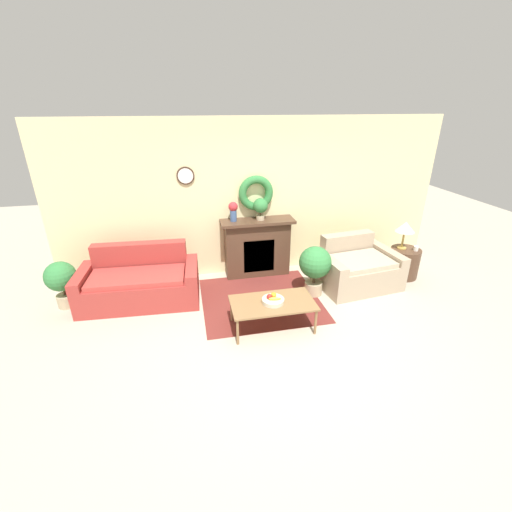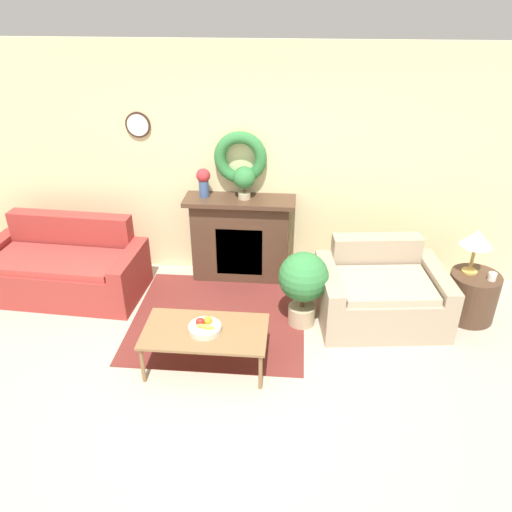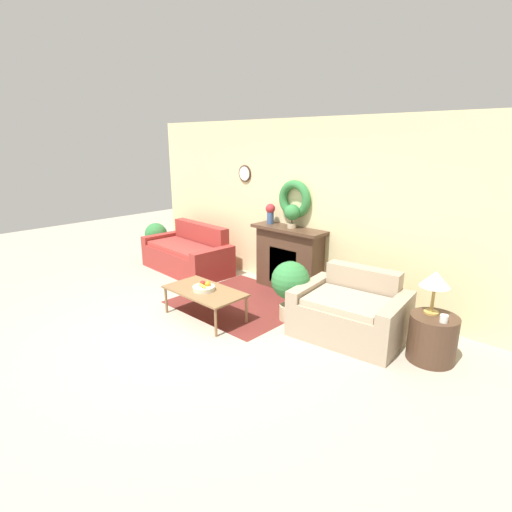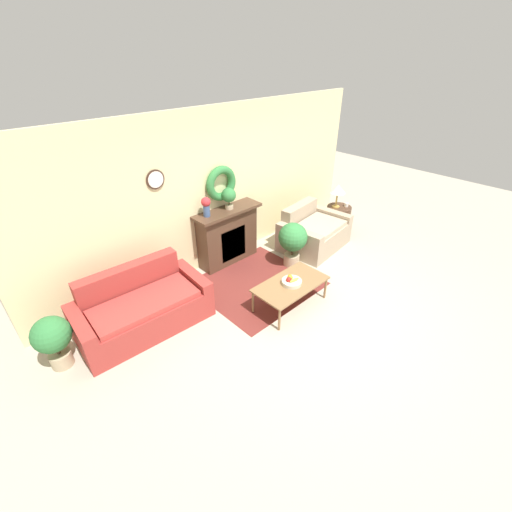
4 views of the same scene
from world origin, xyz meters
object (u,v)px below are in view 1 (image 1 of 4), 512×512
fireplace (257,247)px  coffee_table (273,304)px  table_lamp (405,228)px  couch_left (140,283)px  potted_plant_floor_by_couch (61,280)px  potted_plant_floor_by_loveseat (315,265)px  fruit_bowl (273,300)px  side_table_by_loveseat (404,263)px  potted_plant_on_mantel (260,207)px  vase_on_mantel_left (233,210)px  loveseat_right (356,268)px  mug (416,248)px

fireplace → coffee_table: size_ratio=1.12×
fireplace → table_lamp: (2.49, -0.59, 0.39)m
couch_left → table_lamp: size_ratio=3.75×
potted_plant_floor_by_couch → potted_plant_floor_by_loveseat: size_ratio=0.89×
fruit_bowl → potted_plant_floor_by_couch: potted_plant_floor_by_couch is taller
side_table_by_loveseat → potted_plant_on_mantel: size_ratio=1.41×
table_lamp → potted_plant_on_mantel: bearing=166.7°
potted_plant_floor_by_loveseat → fireplace: bearing=129.6°
fireplace → potted_plant_on_mantel: potted_plant_on_mantel is taller
potted_plant_floor_by_couch → potted_plant_floor_by_loveseat: (3.86, -0.44, 0.06)m
coffee_table → potted_plant_floor_by_couch: size_ratio=1.54×
coffee_table → side_table_by_loveseat: size_ratio=2.17×
fruit_bowl → table_lamp: table_lamp is taller
fireplace → vase_on_mantel_left: vase_on_mantel_left is taller
fireplace → couch_left: size_ratio=0.69×
fireplace → potted_plant_on_mantel: 0.75m
potted_plant_floor_by_loveseat → fruit_bowl: bearing=-139.5°
loveseat_right → vase_on_mantel_left: size_ratio=4.22×
couch_left → potted_plant_on_mantel: potted_plant_on_mantel is taller
vase_on_mantel_left → couch_left: bearing=-161.7°
couch_left → coffee_table: (1.85, -1.14, 0.07)m
side_table_by_loveseat → potted_plant_floor_by_loveseat: 1.84m
loveseat_right → fruit_bowl: 1.96m
fruit_bowl → potted_plant_on_mantel: potted_plant_on_mantel is taller
loveseat_right → potted_plant_on_mantel: size_ratio=3.74×
loveseat_right → side_table_by_loveseat: bearing=-1.5°
fireplace → potted_plant_floor_by_loveseat: fireplace is taller
coffee_table → potted_plant_floor_by_couch: potted_plant_floor_by_couch is taller
side_table_by_loveseat → potted_plant_on_mantel: (-2.50, 0.63, 1.01)m
vase_on_mantel_left → potted_plant_on_mantel: potted_plant_on_mantel is taller
coffee_table → potted_plant_floor_by_loveseat: potted_plant_floor_by_loveseat is taller
fireplace → potted_plant_floor_by_loveseat: size_ratio=1.54×
couch_left → table_lamp: table_lamp is taller
mug → potted_plant_floor_by_couch: potted_plant_floor_by_couch is taller
couch_left → table_lamp: 4.52m
fruit_bowl → potted_plant_on_mantel: bearing=83.3°
fireplace → coffee_table: fireplace is taller
coffee_table → vase_on_mantel_left: (-0.27, 1.66, 0.86)m
couch_left → mug: size_ratio=22.25×
mug → potted_plant_floor_by_loveseat: potted_plant_floor_by_loveseat is taller
loveseat_right → mug: loveseat_right is taller
potted_plant_floor_by_loveseat → table_lamp: bearing=10.2°
couch_left → loveseat_right: bearing=-0.2°
table_lamp → mug: size_ratio=5.93×
side_table_by_loveseat → potted_plant_on_mantel: bearing=165.9°
table_lamp → potted_plant_on_mantel: (-2.43, 0.58, 0.36)m
vase_on_mantel_left → potted_plant_on_mantel: bearing=-2.5°
loveseat_right → coffee_table: (-1.72, -0.93, 0.07)m
vase_on_mantel_left → potted_plant_floor_by_loveseat: (1.16, -0.91, -0.72)m
fireplace → fruit_bowl: bearing=-94.8°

